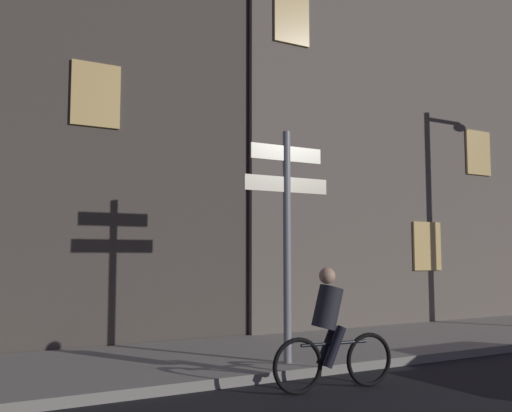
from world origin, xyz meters
TOP-DOWN VIEW (x-y plane):
  - sidewalk_kerb at (0.00, 7.64)m, footprint 40.00×3.44m
  - signpost at (-0.58, 6.42)m, footprint 1.50×0.12m
  - cyclist at (-0.71, 5.14)m, footprint 1.82×0.35m
  - building_right_block at (5.28, 13.48)m, footprint 9.88×8.51m

SIDE VIEW (x-z plane):
  - sidewalk_kerb at x=0.00m, z-range 0.00..0.14m
  - cyclist at x=-0.71m, z-range -0.06..1.55m
  - signpost at x=-0.58m, z-range 0.47..4.04m
  - building_right_block at x=5.28m, z-range 0.00..15.62m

